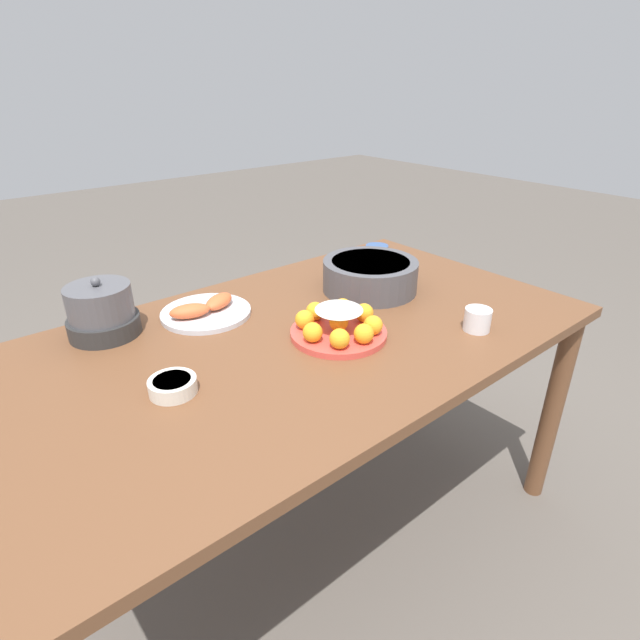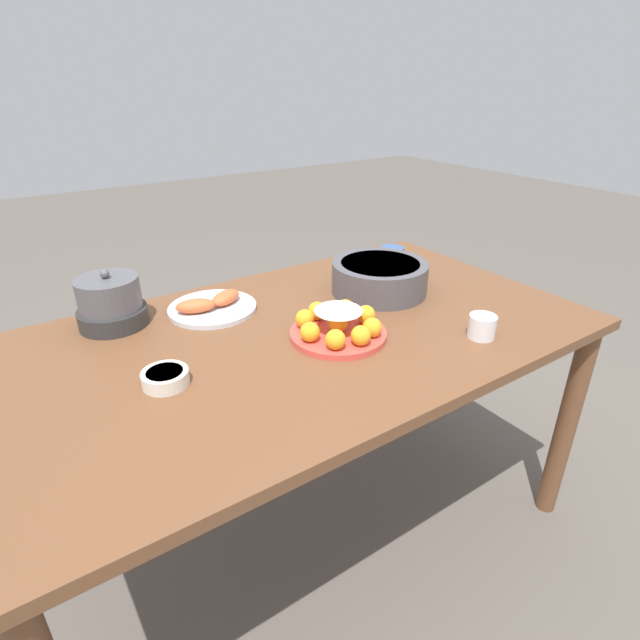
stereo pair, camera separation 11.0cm
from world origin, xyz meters
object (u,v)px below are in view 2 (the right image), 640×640
at_px(cake_plate, 339,326).
at_px(cup_far, 392,256).
at_px(serving_bowl, 380,276).
at_px(seafood_platter, 212,306).
at_px(sauce_bowl, 165,377).
at_px(warming_pot, 111,303).
at_px(cup_near, 482,326).
at_px(dining_table, 303,359).

distance_m(cake_plate, cup_far, 0.59).
bearing_deg(cup_far, serving_bowl, -140.21).
xyz_separation_m(serving_bowl, seafood_platter, (-0.48, 0.16, -0.04)).
height_order(seafood_platter, cup_far, cup_far).
bearing_deg(sauce_bowl, seafood_platter, 51.58).
xyz_separation_m(cake_plate, warming_pot, (-0.46, 0.40, 0.03)).
bearing_deg(cake_plate, cup_near, -34.31).
relative_size(cake_plate, seafood_platter, 1.00).
height_order(serving_bowl, cup_near, serving_bowl).
xyz_separation_m(seafood_platter, cup_far, (0.69, 0.01, 0.02)).
xyz_separation_m(cup_far, warming_pot, (-0.94, 0.06, 0.03)).
bearing_deg(seafood_platter, serving_bowl, -18.22).
height_order(seafood_platter, cup_near, cup_near).
height_order(cup_near, cup_far, cup_far).
height_order(dining_table, seafood_platter, seafood_platter).
xyz_separation_m(serving_bowl, cup_far, (0.20, 0.17, -0.02)).
bearing_deg(sauce_bowl, cake_plate, -4.38).
distance_m(cake_plate, warming_pot, 0.61).
bearing_deg(cup_near, dining_table, 141.67).
bearing_deg(warming_pot, sauce_bowl, -87.10).
relative_size(cup_near, warming_pot, 0.39).
bearing_deg(sauce_bowl, cup_far, 18.28).
distance_m(cake_plate, serving_bowl, 0.33).
height_order(sauce_bowl, cup_far, cup_far).
height_order(cake_plate, sauce_bowl, cake_plate).
distance_m(serving_bowl, sauce_bowl, 0.73).
bearing_deg(cup_near, serving_bowl, 93.62).
height_order(serving_bowl, seafood_platter, serving_bowl).
height_order(dining_table, cake_plate, cake_plate).
relative_size(serving_bowl, warming_pot, 1.63).
height_order(cake_plate, cup_far, cake_plate).
relative_size(seafood_platter, cup_near, 3.58).
distance_m(dining_table, seafood_platter, 0.31).
bearing_deg(dining_table, warming_pot, 141.58).
bearing_deg(cup_far, cake_plate, -144.95).
bearing_deg(dining_table, sauce_bowl, -173.13).
relative_size(dining_table, cup_near, 22.03).
relative_size(cake_plate, cup_far, 3.08).
xyz_separation_m(cake_plate, sauce_bowl, (-0.44, 0.03, -0.01)).
relative_size(sauce_bowl, cup_far, 1.25).
bearing_deg(seafood_platter, cup_far, 0.81).
distance_m(dining_table, cup_far, 0.61).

